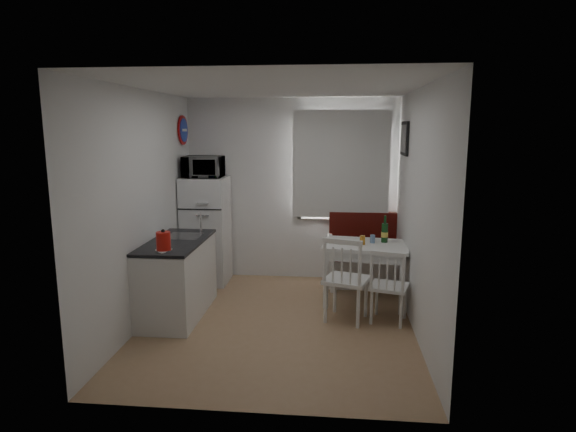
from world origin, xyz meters
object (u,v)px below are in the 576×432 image
dining_table (366,250)px  chair_left (347,271)px  microwave (203,167)px  wine_bottle (385,229)px  chair_right (390,279)px  kitchen_counter (178,277)px  fridge (206,230)px  bench (376,261)px  kettle (163,241)px

dining_table → chair_left: 0.72m
microwave → wine_bottle: microwave is taller
chair_right → microwave: (-2.43, 1.26, 1.12)m
kitchen_counter → fridge: (0.02, 1.24, 0.30)m
chair_left → microwave: size_ratio=1.09×
dining_table → microwave: microwave is taller
dining_table → microwave: bearing=172.7°
dining_table → fridge: fridge is taller
dining_table → wine_bottle: bearing=31.4°
chair_left → wine_bottle: (0.48, 0.77, 0.32)m
chair_right → fridge: 2.77m
bench → wine_bottle: wine_bottle is taller
wine_bottle → bench: bearing=92.5°
kettle → wine_bottle: (2.40, 1.23, -0.08)m
bench → wine_bottle: bearing=-87.5°
fridge → kitchen_counter: bearing=-90.9°
bench → fridge: bearing=-177.3°
kitchen_counter → chair_left: 1.98m
chair_right → kettle: kettle is taller
dining_table → chair_left: chair_left is taller
chair_left → fridge: (-1.95, 1.32, 0.14)m
chair_left → fridge: size_ratio=0.38×
dining_table → chair_right: bearing=-62.7°
microwave → dining_table: bearing=-15.3°
dining_table → chair_right: (0.23, -0.66, -0.15)m
chair_left → fridge: fridge is taller
kitchen_counter → bench: (2.42, 1.36, -0.12)m
dining_table → fridge: size_ratio=0.74×
dining_table → microwave: (-2.20, 0.60, 0.97)m
bench → chair_left: bench is taller
kitchen_counter → chair_right: size_ratio=2.67×
dining_table → kettle: kettle is taller
bench → fridge: 2.44m
chair_left → microwave: (-1.95, 1.27, 1.04)m
bench → chair_left: (-0.45, -1.43, 0.28)m
fridge → microwave: bearing=-90.0°
chair_right → fridge: bearing=167.5°
kettle → wine_bottle: 2.70m
dining_table → kettle: size_ratio=4.71×
chair_left → chair_right: (0.48, 0.01, -0.08)m
bench → kettle: (-2.37, -1.89, 0.69)m
chair_right → dining_table: bearing=125.1°
kitchen_counter → microwave: 1.69m
chair_right → kettle: (-2.40, -0.47, 0.49)m
kitchen_counter → dining_table: bearing=15.0°
chair_right → kitchen_counter: bearing=-165.7°
bench → microwave: 2.75m
kitchen_counter → kettle: (0.05, -0.54, 0.56)m
dining_table → kitchen_counter: bearing=-157.0°
dining_table → chair_right: 0.71m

